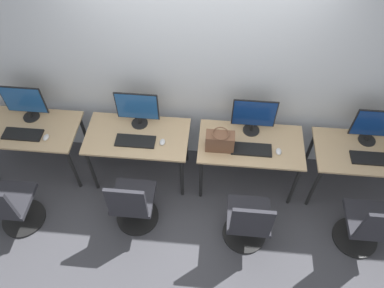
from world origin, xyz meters
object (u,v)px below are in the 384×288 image
at_px(office_chair_left, 133,205).
at_px(monitor_right, 254,115).
at_px(keyboard_far_right, 372,158).
at_px(monitor_far_right, 375,125).
at_px(mouse_right, 279,152).
at_px(handbag, 220,141).
at_px(office_chair_right, 248,223).
at_px(keyboard_right, 251,149).
at_px(monitor_left, 137,108).
at_px(keyboard_left, 135,141).
at_px(mouse_far_left, 46,137).
at_px(monitor_far_left, 24,102).
at_px(office_chair_far_left, 11,207).
at_px(office_chair_far_right, 367,228).
at_px(keyboard_far_left, 23,134).
at_px(mouse_left, 162,142).

xyz_separation_m(office_chair_left, monitor_right, (1.21, 0.85, 0.61)).
bearing_deg(keyboard_far_right, monitor_far_right, 90.00).
height_order(mouse_right, handbag, handbag).
distance_m(monitor_right, office_chair_right, 1.13).
xyz_separation_m(keyboard_right, monitor_far_right, (1.25, 0.25, 0.23)).
relative_size(monitor_left, office_chair_right, 0.52).
bearing_deg(keyboard_left, keyboard_far_right, -0.16).
xyz_separation_m(mouse_far_left, monitor_left, (0.98, 0.31, 0.23)).
relative_size(monitor_far_left, monitor_left, 1.00).
relative_size(office_chair_left, keyboard_right, 2.08).
relative_size(monitor_right, office_chair_right, 0.52).
xyz_separation_m(monitor_far_right, handbag, (-1.59, -0.25, -0.13)).
bearing_deg(office_chair_far_left, mouse_far_left, 68.04).
relative_size(monitor_right, office_chair_far_right, 0.52).
xyz_separation_m(monitor_far_right, keyboard_far_right, (0.00, -0.25, -0.23)).
bearing_deg(monitor_far_left, office_chair_left, -32.65).
bearing_deg(office_chair_left, keyboard_far_right, 12.98).
relative_size(office_chair_far_left, monitor_far_right, 1.92).
distance_m(office_chair_left, handbag, 1.15).
distance_m(monitor_far_right, office_chair_far_right, 1.06).
relative_size(keyboard_left, monitor_right, 0.92).
bearing_deg(handbag, keyboard_far_left, -179.63).
relative_size(office_chair_far_left, office_chair_right, 1.00).
xyz_separation_m(office_chair_far_left, office_chair_far_right, (3.73, 0.10, 0.00)).
height_order(mouse_far_left, office_chair_far_right, office_chair_far_right).
xyz_separation_m(mouse_left, handbag, (0.62, -0.01, 0.10)).
bearing_deg(keyboard_far_right, handbag, 179.88).
xyz_separation_m(keyboard_left, keyboard_far_right, (2.51, -0.01, 0.00)).
bearing_deg(monitor_right, monitor_far_right, -1.32).
bearing_deg(monitor_left, monitor_far_left, -179.36).
relative_size(office_chair_far_left, keyboard_left, 2.08).
xyz_separation_m(monitor_far_left, keyboard_far_right, (3.76, -0.26, -0.23)).
relative_size(keyboard_far_left, monitor_right, 0.92).
xyz_separation_m(monitor_right, office_chair_far_right, (1.22, -0.89, -0.61)).
relative_size(office_chair_left, monitor_far_right, 1.92).
height_order(keyboard_far_left, mouse_far_left, mouse_far_left).
bearing_deg(mouse_right, keyboard_far_left, -179.79).
height_order(keyboard_left, mouse_left, mouse_left).
height_order(keyboard_far_left, office_chair_far_right, office_chair_far_right).
relative_size(monitor_far_left, keyboard_left, 1.08).
xyz_separation_m(keyboard_far_left, keyboard_right, (2.51, 0.02, 0.00)).
bearing_deg(mouse_right, office_chair_right, -112.95).
distance_m(mouse_far_left, mouse_left, 1.28).
bearing_deg(monitor_far_left, monitor_right, 0.56).
xyz_separation_m(mouse_far_left, keyboard_left, (0.98, 0.04, -0.01)).
bearing_deg(office_chair_far_right, mouse_right, 146.93).
distance_m(monitor_left, monitor_right, 1.25).
distance_m(monitor_far_left, monitor_left, 1.25).
xyz_separation_m(office_chair_right, office_chair_far_right, (1.22, 0.06, 0.00)).
relative_size(office_chair_left, office_chair_far_right, 1.00).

